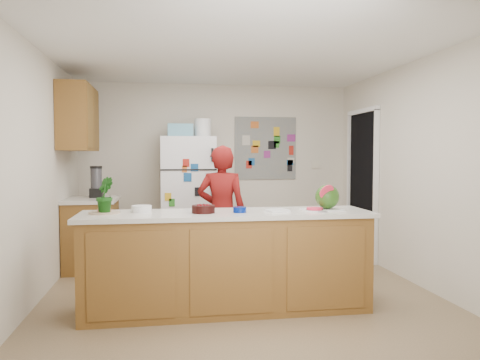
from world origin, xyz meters
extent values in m
cube|color=brown|center=(0.00, 0.00, -0.01)|extent=(4.00, 4.50, 0.02)
cube|color=beige|center=(0.00, 2.26, 1.25)|extent=(4.00, 0.02, 2.50)
cube|color=beige|center=(-2.01, 0.00, 1.25)|extent=(0.02, 4.50, 2.50)
cube|color=beige|center=(2.01, 0.00, 1.25)|extent=(0.02, 4.50, 2.50)
cube|color=white|center=(0.00, 0.00, 2.51)|extent=(4.00, 4.50, 0.02)
cube|color=black|center=(1.99, 1.45, 1.02)|extent=(0.03, 0.85, 2.04)
cube|color=brown|center=(-0.20, -0.50, 0.44)|extent=(2.60, 0.62, 0.88)
cube|color=silver|center=(-0.20, -0.50, 0.90)|extent=(2.68, 0.70, 0.04)
cube|color=brown|center=(-1.69, 1.35, 0.43)|extent=(0.60, 0.80, 0.86)
cube|color=silver|center=(-1.69, 1.35, 0.88)|extent=(0.64, 0.84, 0.04)
cube|color=brown|center=(-1.82, 1.30, 1.90)|extent=(0.35, 1.00, 0.80)
cube|color=silver|center=(-0.45, 1.88, 0.85)|extent=(0.75, 0.70, 1.70)
cube|color=#5999B2|center=(-0.55, 1.88, 1.79)|extent=(0.35, 0.28, 0.18)
cube|color=slate|center=(0.75, 2.24, 1.55)|extent=(0.95, 0.01, 0.95)
imported|color=maroon|center=(-0.12, 0.56, 0.78)|extent=(0.64, 0.50, 1.55)
cylinder|color=black|center=(-1.64, 1.46, 1.09)|extent=(0.14, 0.14, 0.38)
cube|color=white|center=(0.71, -0.52, 0.93)|extent=(0.39, 0.32, 0.01)
sphere|color=#305117|center=(0.77, -0.50, 1.05)|extent=(0.23, 0.23, 0.23)
cylinder|color=red|center=(0.62, -0.57, 0.94)|extent=(0.15, 0.15, 0.02)
cylinder|color=black|center=(-0.42, -0.54, 0.96)|extent=(0.23, 0.23, 0.07)
cylinder|color=white|center=(-0.98, -0.39, 0.95)|extent=(0.18, 0.18, 0.06)
cylinder|color=navy|center=(-0.09, -0.56, 0.95)|extent=(0.14, 0.14, 0.05)
cylinder|color=beige|center=(-1.30, -0.44, 0.93)|extent=(0.30, 0.30, 0.02)
cube|color=white|center=(0.26, -0.55, 0.93)|extent=(0.23, 0.21, 0.02)
cube|color=gray|center=(0.66, -0.67, 0.93)|extent=(0.09, 0.04, 0.01)
imported|color=#1D4812|center=(-1.30, -0.45, 1.08)|extent=(0.18, 0.21, 0.33)
camera|label=1|loc=(-0.76, -4.75, 1.44)|focal=35.00mm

